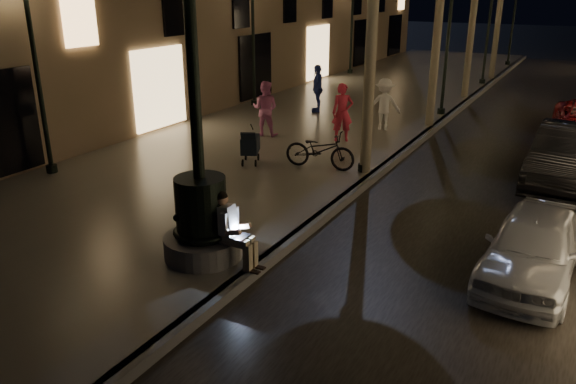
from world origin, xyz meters
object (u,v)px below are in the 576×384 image
Objects in this scene: lamp_curb_b at (449,31)px; pedestrian_white at (384,104)px; pedestrian_red at (342,112)px; seated_man_laptop at (231,227)px; bicycle at (320,150)px; car_second at (569,156)px; pedestrian_pink at (265,108)px; lamp_left_a at (34,54)px; lamp_curb_a at (369,53)px; lamp_curb_c at (490,20)px; lamp_left_b at (253,28)px; pedestrian_blue at (318,88)px; lamp_left_c at (352,16)px; stroller at (250,145)px; lamp_curb_d at (514,13)px; car_front at (534,246)px; fountain_lamppost at (201,204)px.

lamp_curb_b is 4.20m from pedestrian_white.
seated_man_laptop is at bearing -106.72° from pedestrian_red.
lamp_curb_b is 8.76m from bicycle.
car_second is 8.90m from pedestrian_pink.
lamp_left_a reaches higher than seated_man_laptop.
seated_man_laptop is 0.28× the size of lamp_curb_a.
lamp_curb_c is (0.00, 8.00, 0.00)m from lamp_curb_b.
bicycle is at bearing -46.54° from lamp_left_b.
seated_man_laptop is 12.80m from pedestrian_blue.
lamp_left_a is at bearing -41.32° from pedestrian_blue.
lamp_left_c is 10.52m from pedestrian_blue.
stroller is 0.59× the size of pedestrian_blue.
pedestrian_white is at bearing -95.53° from lamp_curb_c.
lamp_left_a reaches higher than stroller.
lamp_curb_b is 10.70m from lamp_left_c.
lamp_curb_d is 2.69× the size of pedestrian_red.
car_second is at bearing 169.45° from pedestrian_pink.
lamp_left_a and lamp_left_b have the same top height.
seated_man_laptop is at bearing -6.60° from pedestrian_blue.
pedestrian_white is (-5.64, 8.23, 0.44)m from car_front.
lamp_curb_b is at bearing -14.36° from bicycle.
fountain_lamppost is 5.64m from stroller.
lamp_curb_b is 9.66m from stroller.
pedestrian_pink is (-4.10, 8.01, 0.17)m from seated_man_laptop.
lamp_left_a is 10.69m from pedestrian_white.
stroller is (-2.96, -8.85, -2.50)m from lamp_curb_b.
lamp_left_b is at bearing 143.64° from car_front.
pedestrian_blue is at bearing 135.55° from car_front.
lamp_curb_d is at bearing 75.77° from lamp_left_a.
car_front is 2.10× the size of pedestrian_white.
lamp_curb_a is at bearing -90.00° from lamp_curb_b.
lamp_left_b is 2.52× the size of bicycle.
fountain_lamppost is 5.73m from bicycle.
pedestrian_red is at bearing 45.96° from stroller.
pedestrian_blue is at bearing 76.48° from stroller.
pedestrian_white is (-1.02, 10.58, 0.15)m from seated_man_laptop.
lamp_curb_a is 7.76m from pedestrian_blue.
lamp_curb_a is at bearing 144.48° from car_front.
car_front is at bearing 136.06° from pedestrian_pink.
car_second is 2.52× the size of pedestrian_blue.
lamp_curb_c is 12.26m from lamp_left_b.
lamp_left_c is (-7.10, 0.00, 0.00)m from lamp_curb_c.
fountain_lamppost is at bearing -91.82° from lamp_curb_c.
car_front is at bearing -44.99° from stroller.
lamp_curb_b reaches higher than pedestrian_white.
pedestrian_pink is (2.91, 6.01, -2.16)m from lamp_left_a.
lamp_left_b is 10.00m from lamp_left_c.
lamp_curb_c is 2.74× the size of pedestrian_pink.
lamp_left_a reaches higher than pedestrian_pink.
stroller is at bearing 162.84° from car_front.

